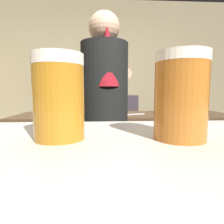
{
  "coord_description": "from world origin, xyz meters",
  "views": [
    {
      "loc": [
        0.12,
        -1.23,
        1.13
      ],
      "look_at": [
        0.14,
        -0.75,
        1.08
      ],
      "focal_mm": 30.2,
      "sensor_mm": 36.0,
      "label": 1
    }
  ],
  "objects": [
    {
      "name": "knife_block",
      "position": [
        0.81,
        0.58,
        1.02
      ],
      "size": [
        0.1,
        0.08,
        0.27
      ],
      "color": "#866042",
      "rests_on": "prep_counter"
    },
    {
      "name": "pint_glass_far",
      "position": [
        0.23,
        -0.96,
        1.12
      ],
      "size": [
        0.08,
        0.08,
        0.13
      ],
      "color": "#B66623",
      "rests_on": "bar_counter"
    },
    {
      "name": "bottle_vinegar",
      "position": [
        0.22,
        1.91,
        1.15
      ],
      "size": [
        0.07,
        0.07,
        0.21
      ],
      "color": "#538531",
      "rests_on": "back_shelf"
    },
    {
      "name": "bottle_soy",
      "position": [
        0.33,
        1.87,
        1.17
      ],
      "size": [
        0.06,
        0.06,
        0.24
      ],
      "color": "black",
      "rests_on": "back_shelf"
    },
    {
      "name": "chefs_knife",
      "position": [
        0.42,
        0.55,
        0.92
      ],
      "size": [
        0.24,
        0.11,
        0.01
      ],
      "primitive_type": "cube",
      "rotation": [
        0.0,
        0.0,
        0.35
      ],
      "color": "silver",
      "rests_on": "prep_counter"
    },
    {
      "name": "bottle_hot_sauce",
      "position": [
        0.45,
        1.94,
        1.16
      ],
      "size": [
        0.05,
        0.05,
        0.22
      ],
      "color": "#D9C482",
      "rests_on": "back_shelf"
    },
    {
      "name": "pint_glass_near",
      "position": [
        0.05,
        -0.95,
        1.12
      ],
      "size": [
        0.08,
        0.08,
        0.13
      ],
      "color": "#B4731D",
      "rests_on": "bar_counter"
    },
    {
      "name": "wall_back",
      "position": [
        0.0,
        2.2,
        1.35
      ],
      "size": [
        5.2,
        0.1,
        2.7
      ],
      "primitive_type": "cube",
      "color": "#8F805C",
      "rests_on": "ground"
    },
    {
      "name": "bottle_olive_oil",
      "position": [
        -0.08,
        1.88,
        1.17
      ],
      "size": [
        0.07,
        0.07,
        0.24
      ],
      "color": "black",
      "rests_on": "back_shelf"
    },
    {
      "name": "prep_counter",
      "position": [
        0.35,
        0.6,
        0.46
      ],
      "size": [
        2.1,
        0.6,
        0.91
      ],
      "primitive_type": "cube",
      "color": "#4C3823",
      "rests_on": "ground"
    },
    {
      "name": "mixing_bowl",
      "position": [
        -0.33,
        0.64,
        0.94
      ],
      "size": [
        0.18,
        0.18,
        0.05
      ],
      "primitive_type": "cylinder",
      "color": "teal",
      "rests_on": "prep_counter"
    },
    {
      "name": "bartender",
      "position": [
        0.14,
        0.15,
        0.98
      ],
      "size": [
        0.47,
        0.54,
        1.69
      ],
      "rotation": [
        0.0,
        0.0,
        1.74
      ],
      "color": "#38243A",
      "rests_on": "ground"
    },
    {
      "name": "back_shelf",
      "position": [
        0.27,
        1.92,
        0.54
      ],
      "size": [
        0.89,
        0.36,
        1.07
      ],
      "primitive_type": "cube",
      "color": "#3B333A",
      "rests_on": "ground"
    }
  ]
}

